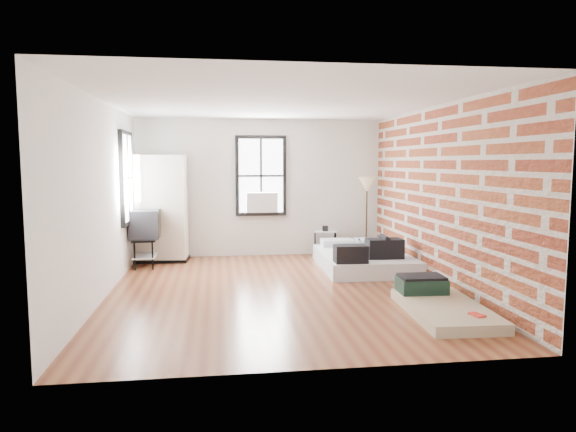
{
  "coord_description": "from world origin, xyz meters",
  "views": [
    {
      "loc": [
        -0.89,
        -7.52,
        1.93
      ],
      "look_at": [
        0.19,
        0.3,
        1.1
      ],
      "focal_mm": 32.0,
      "sensor_mm": 36.0,
      "label": 1
    }
  ],
  "objects": [
    {
      "name": "room_shell",
      "position": [
        0.23,
        0.36,
        1.74
      ],
      "size": [
        5.02,
        6.02,
        2.8
      ],
      "color": "silver",
      "rests_on": "ground"
    },
    {
      "name": "side_table",
      "position": [
        1.3,
        2.72,
        0.42
      ],
      "size": [
        0.53,
        0.45,
        0.62
      ],
      "rotation": [
        0.0,
        0.0,
        -0.17
      ],
      "color": "black",
      "rests_on": "ground"
    },
    {
      "name": "tv_stand",
      "position": [
        -2.21,
        2.11,
        0.76
      ],
      "size": [
        0.54,
        0.76,
        1.05
      ],
      "rotation": [
        0.0,
        0.0,
        0.02
      ],
      "color": "black",
      "rests_on": "ground"
    },
    {
      "name": "wardrobe",
      "position": [
        -2.0,
        2.65,
        1.03
      ],
      "size": [
        1.09,
        0.68,
        2.07
      ],
      "rotation": [
        0.0,
        0.0,
        -0.08
      ],
      "color": "black",
      "rests_on": "ground"
    },
    {
      "name": "mattress_bare",
      "position": [
        1.94,
        -1.38,
        0.11
      ],
      "size": [
        0.99,
        1.77,
        0.37
      ],
      "rotation": [
        0.0,
        0.0,
        -0.05
      ],
      "color": "tan",
      "rests_on": "ground"
    },
    {
      "name": "ground",
      "position": [
        0.0,
        0.0,
        0.0
      ],
      "size": [
        6.0,
        6.0,
        0.0
      ],
      "primitive_type": "plane",
      "color": "#602B19",
      "rests_on": "ground"
    },
    {
      "name": "mattress_main",
      "position": [
        1.74,
        1.4,
        0.19
      ],
      "size": [
        1.63,
        2.17,
        0.68
      ],
      "rotation": [
        0.0,
        0.0,
        -0.03
      ],
      "color": "white",
      "rests_on": "ground"
    },
    {
      "name": "floor_lamp",
      "position": [
        2.15,
        2.65,
        1.39
      ],
      "size": [
        0.35,
        0.35,
        1.62
      ],
      "color": "#322610",
      "rests_on": "ground"
    }
  ]
}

